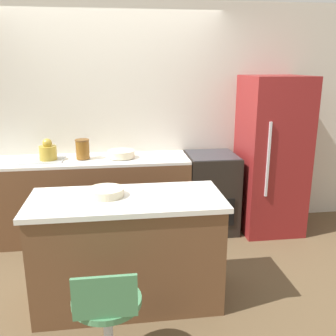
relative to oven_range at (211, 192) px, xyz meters
The scene contains 11 objects.
ground_plane 1.25m from the oven_range, 164.38° to the right, with size 14.00×14.00×0.00m, color brown.
wall_back 1.43m from the oven_range, 163.76° to the left, with size 8.00×0.06×2.60m.
back_counter 1.47m from the oven_range, behind, with size 2.34×0.59×0.92m.
kitchen_island 1.64m from the oven_range, 128.23° to the right, with size 1.53×0.68×0.91m.
oven_range is the anchor object (origin of this frame).
refrigerator 0.82m from the oven_range, ahead, with size 0.68×0.73×1.80m.
stool_chair 2.36m from the oven_range, 119.72° to the right, with size 0.43×0.43×0.79m.
kettle 1.90m from the oven_range, behind, with size 0.18×0.18×0.23m.
mixing_bowl 1.15m from the oven_range, behind, with size 0.30×0.30×0.08m.
canister_jar 1.56m from the oven_range, behind, with size 0.15×0.15×0.21m.
fruit_bowl 1.77m from the oven_range, 133.57° to the right, with size 0.29×0.29×0.06m.
Camera 1 is at (0.05, -3.75, 1.92)m, focal length 40.00 mm.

